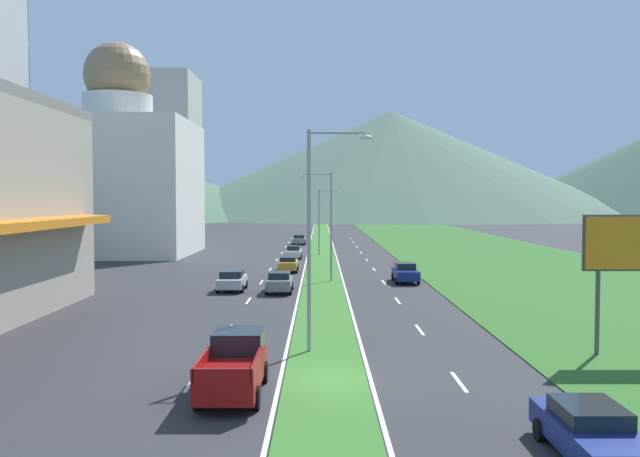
% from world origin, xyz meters
% --- Properties ---
extents(ground_plane, '(600.00, 600.00, 0.00)m').
position_xyz_m(ground_plane, '(0.00, 0.00, 0.00)').
color(ground_plane, '#2D2D30').
extents(grass_median, '(3.20, 240.00, 0.06)m').
position_xyz_m(grass_median, '(0.00, 60.00, 0.03)').
color(grass_median, '#387028').
rests_on(grass_median, ground_plane).
extents(grass_verge_right, '(24.00, 240.00, 0.06)m').
position_xyz_m(grass_verge_right, '(20.60, 60.00, 0.03)').
color(grass_verge_right, '#2D6023').
rests_on(grass_verge_right, ground_plane).
extents(lane_dash_left_2, '(0.16, 2.80, 0.01)m').
position_xyz_m(lane_dash_left_2, '(-5.10, -0.13, 0.01)').
color(lane_dash_left_2, silver).
rests_on(lane_dash_left_2, ground_plane).
extents(lane_dash_left_3, '(0.16, 2.80, 0.01)m').
position_xyz_m(lane_dash_left_3, '(-5.10, 9.80, 0.01)').
color(lane_dash_left_3, silver).
rests_on(lane_dash_left_3, ground_plane).
extents(lane_dash_left_4, '(0.16, 2.80, 0.01)m').
position_xyz_m(lane_dash_left_4, '(-5.10, 19.73, 0.01)').
color(lane_dash_left_4, silver).
rests_on(lane_dash_left_4, ground_plane).
extents(lane_dash_left_5, '(0.16, 2.80, 0.01)m').
position_xyz_m(lane_dash_left_5, '(-5.10, 29.66, 0.01)').
color(lane_dash_left_5, silver).
rests_on(lane_dash_left_5, ground_plane).
extents(lane_dash_left_6, '(0.16, 2.80, 0.01)m').
position_xyz_m(lane_dash_left_6, '(-5.10, 39.60, 0.01)').
color(lane_dash_left_6, silver).
rests_on(lane_dash_left_6, ground_plane).
extents(lane_dash_left_7, '(0.16, 2.80, 0.01)m').
position_xyz_m(lane_dash_left_7, '(-5.10, 49.53, 0.01)').
color(lane_dash_left_7, silver).
rests_on(lane_dash_left_7, ground_plane).
extents(lane_dash_left_8, '(0.16, 2.80, 0.01)m').
position_xyz_m(lane_dash_left_8, '(-5.10, 59.46, 0.01)').
color(lane_dash_left_8, silver).
rests_on(lane_dash_left_8, ground_plane).
extents(lane_dash_left_9, '(0.16, 2.80, 0.01)m').
position_xyz_m(lane_dash_left_9, '(-5.10, 69.39, 0.01)').
color(lane_dash_left_9, silver).
rests_on(lane_dash_left_9, ground_plane).
extents(lane_dash_left_10, '(0.16, 2.80, 0.01)m').
position_xyz_m(lane_dash_left_10, '(-5.10, 79.33, 0.01)').
color(lane_dash_left_10, silver).
rests_on(lane_dash_left_10, ground_plane).
extents(lane_dash_left_11, '(0.16, 2.80, 0.01)m').
position_xyz_m(lane_dash_left_11, '(-5.10, 89.26, 0.01)').
color(lane_dash_left_11, silver).
rests_on(lane_dash_left_11, ground_plane).
extents(lane_dash_right_2, '(0.16, 2.80, 0.01)m').
position_xyz_m(lane_dash_right_2, '(5.10, -0.13, 0.01)').
color(lane_dash_right_2, silver).
rests_on(lane_dash_right_2, ground_plane).
extents(lane_dash_right_3, '(0.16, 2.80, 0.01)m').
position_xyz_m(lane_dash_right_3, '(5.10, 9.80, 0.01)').
color(lane_dash_right_3, silver).
rests_on(lane_dash_right_3, ground_plane).
extents(lane_dash_right_4, '(0.16, 2.80, 0.01)m').
position_xyz_m(lane_dash_right_4, '(5.10, 19.73, 0.01)').
color(lane_dash_right_4, silver).
rests_on(lane_dash_right_4, ground_plane).
extents(lane_dash_right_5, '(0.16, 2.80, 0.01)m').
position_xyz_m(lane_dash_right_5, '(5.10, 29.66, 0.01)').
color(lane_dash_right_5, silver).
rests_on(lane_dash_right_5, ground_plane).
extents(lane_dash_right_6, '(0.16, 2.80, 0.01)m').
position_xyz_m(lane_dash_right_6, '(5.10, 39.60, 0.01)').
color(lane_dash_right_6, silver).
rests_on(lane_dash_right_6, ground_plane).
extents(lane_dash_right_7, '(0.16, 2.80, 0.01)m').
position_xyz_m(lane_dash_right_7, '(5.10, 49.53, 0.01)').
color(lane_dash_right_7, silver).
rests_on(lane_dash_right_7, ground_plane).
extents(lane_dash_right_8, '(0.16, 2.80, 0.01)m').
position_xyz_m(lane_dash_right_8, '(5.10, 59.46, 0.01)').
color(lane_dash_right_8, silver).
rests_on(lane_dash_right_8, ground_plane).
extents(lane_dash_right_9, '(0.16, 2.80, 0.01)m').
position_xyz_m(lane_dash_right_9, '(5.10, 69.39, 0.01)').
color(lane_dash_right_9, silver).
rests_on(lane_dash_right_9, ground_plane).
extents(lane_dash_right_10, '(0.16, 2.80, 0.01)m').
position_xyz_m(lane_dash_right_10, '(5.10, 79.33, 0.01)').
color(lane_dash_right_10, silver).
rests_on(lane_dash_right_10, ground_plane).
extents(lane_dash_right_11, '(0.16, 2.80, 0.01)m').
position_xyz_m(lane_dash_right_11, '(5.10, 89.26, 0.01)').
color(lane_dash_right_11, silver).
rests_on(lane_dash_right_11, ground_plane).
extents(edge_line_median_left, '(0.16, 240.00, 0.01)m').
position_xyz_m(edge_line_median_left, '(-1.75, 60.00, 0.01)').
color(edge_line_median_left, silver).
rests_on(edge_line_median_left, ground_plane).
extents(edge_line_median_right, '(0.16, 240.00, 0.01)m').
position_xyz_m(edge_line_median_right, '(1.75, 60.00, 0.01)').
color(edge_line_median_right, silver).
rests_on(edge_line_median_right, ground_plane).
extents(domed_building, '(18.26, 18.26, 26.25)m').
position_xyz_m(domed_building, '(-25.34, 57.32, 9.82)').
color(domed_building, silver).
rests_on(domed_building, ground_plane).
extents(midrise_colored, '(13.00, 13.00, 28.29)m').
position_xyz_m(midrise_colored, '(-28.30, 89.88, 14.15)').
color(midrise_colored, '#B7B2A8').
rests_on(midrise_colored, ground_plane).
extents(hill_far_left, '(206.50, 206.50, 37.32)m').
position_xyz_m(hill_far_left, '(-110.20, 224.83, 18.66)').
color(hill_far_left, '#47664C').
rests_on(hill_far_left, ground_plane).
extents(hill_far_center, '(185.70, 185.70, 41.74)m').
position_xyz_m(hill_far_center, '(28.08, 239.01, 20.87)').
color(hill_far_center, '#516B56').
rests_on(hill_far_center, ground_plane).
extents(street_lamp_near, '(2.93, 0.28, 10.08)m').
position_xyz_m(street_lamp_near, '(-0.41, 4.70, 5.75)').
color(street_lamp_near, '#99999E').
rests_on(street_lamp_near, ground_plane).
extents(street_lamp_mid, '(2.70, 0.37, 9.17)m').
position_xyz_m(street_lamp_mid, '(0.44, 30.13, 5.25)').
color(street_lamp_mid, '#99999E').
rests_on(street_lamp_mid, ground_plane).
extents(street_lamp_far, '(2.87, 0.40, 8.04)m').
position_xyz_m(street_lamp_far, '(0.01, 55.57, 4.69)').
color(street_lamp_far, '#99999E').
rests_on(street_lamp_far, ground_plane).
extents(billboard_roadside, '(4.32, 0.28, 6.29)m').
position_xyz_m(billboard_roadside, '(13.58, 4.06, 4.67)').
color(billboard_roadside, '#4C4C51').
rests_on(billboard_roadside, ground_plane).
extents(car_0, '(1.86, 4.33, 1.52)m').
position_xyz_m(car_0, '(-3.26, 51.15, 0.77)').
color(car_0, silver).
rests_on(car_0, ground_plane).
extents(car_1, '(1.93, 4.01, 1.55)m').
position_xyz_m(car_1, '(-3.21, 23.66, 0.79)').
color(car_1, slate).
rests_on(car_1, ground_plane).
extents(car_2, '(1.98, 4.48, 1.63)m').
position_xyz_m(car_2, '(6.90, 29.61, 0.82)').
color(car_2, navy).
rests_on(car_2, ground_plane).
extents(car_3, '(2.03, 4.11, 1.53)m').
position_xyz_m(car_3, '(-6.88, 24.70, 0.78)').
color(car_3, '#B2B2B7').
rests_on(car_3, ground_plane).
extents(car_4, '(1.99, 4.40, 1.46)m').
position_xyz_m(car_4, '(-3.36, 74.55, 0.75)').
color(car_4, slate).
rests_on(car_4, ground_plane).
extents(car_5, '(1.86, 4.36, 1.46)m').
position_xyz_m(car_5, '(-3.23, 37.51, 0.76)').
color(car_5, '#C6842D').
rests_on(car_5, ground_plane).
extents(car_6, '(2.04, 4.63, 1.48)m').
position_xyz_m(car_6, '(7.05, -7.62, 0.77)').
color(car_6, navy).
rests_on(car_6, ground_plane).
extents(pickup_truck_0, '(2.18, 5.40, 2.00)m').
position_xyz_m(pickup_truck_0, '(-3.30, -1.47, 0.98)').
color(pickup_truck_0, maroon).
rests_on(pickup_truck_0, ground_plane).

